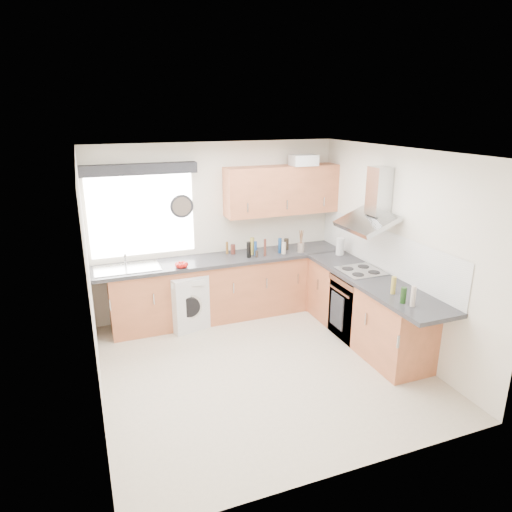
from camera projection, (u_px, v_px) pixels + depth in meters
name	position (u px, v px, depth m)	size (l,w,h in m)	color
ground_plane	(262.00, 366.00, 5.42)	(3.60, 3.60, 0.00)	beige
ceiling	(263.00, 152.00, 4.66)	(3.60, 3.60, 0.02)	white
wall_back	(217.00, 230.00, 6.65)	(3.60, 0.02, 2.50)	silver
wall_front	(350.00, 340.00, 3.44)	(3.60, 0.02, 2.50)	silver
wall_left	(91.00, 289.00, 4.43)	(0.02, 3.60, 2.50)	silver
wall_right	(397.00, 250.00, 5.66)	(0.02, 3.60, 2.50)	silver
window	(142.00, 215.00, 6.19)	(1.40, 0.02, 1.10)	silver
window_blind	(139.00, 169.00, 5.92)	(1.50, 0.18, 0.14)	black
splashback	(381.00, 249.00, 5.94)	(0.01, 3.00, 0.54)	white
base_cab_back	(217.00, 290.00, 6.60)	(3.00, 0.58, 0.86)	#9F5534
base_cab_corner	(316.00, 276.00, 7.14)	(0.60, 0.60, 0.86)	#9F5534
base_cab_right	(365.00, 310.00, 5.94)	(0.58, 2.10, 0.86)	#9F5534
worktop_back	(223.00, 259.00, 6.49)	(3.60, 0.62, 0.05)	#262629
worktop_right	(374.00, 281.00, 5.67)	(0.62, 2.42, 0.05)	#262629
sink	(127.00, 266.00, 6.02)	(0.84, 0.46, 0.10)	#ABAEAF
oven	(358.00, 306.00, 6.07)	(0.56, 0.58, 0.85)	black
hob_plate	(361.00, 271.00, 5.92)	(0.52, 0.52, 0.01)	#ABAEAF
extractor_hood	(372.00, 206.00, 5.70)	(0.52, 0.78, 0.66)	#ABAEAF
upper_cabinets	(282.00, 190.00, 6.65)	(1.70, 0.35, 0.70)	#9F5534
washing_machine	(185.00, 300.00, 6.35)	(0.53, 0.51, 0.78)	silver
wall_clock	(182.00, 206.00, 6.34)	(0.33, 0.33, 0.04)	black
casserole	(304.00, 160.00, 6.55)	(0.37, 0.27, 0.15)	silver
storage_box	(305.00, 160.00, 6.75)	(0.25, 0.21, 0.11)	#993326
utensil_pot	(301.00, 248.00, 6.72)	(0.10, 0.10, 0.14)	gray
kitchen_roll	(340.00, 246.00, 6.58)	(0.11, 0.11, 0.25)	silver
tomato_cluster	(181.00, 265.00, 6.08)	(0.15, 0.15, 0.07)	red
jar_0	(257.00, 254.00, 6.50)	(0.04, 0.04, 0.09)	#33251C
jar_1	(265.00, 248.00, 6.51)	(0.04, 0.04, 0.26)	#53271D
jar_2	(227.00, 248.00, 6.63)	(0.04, 0.04, 0.18)	brown
jar_3	(233.00, 249.00, 6.63)	(0.07, 0.07, 0.14)	#51231D
jar_4	(286.00, 244.00, 6.85)	(0.07, 0.07, 0.17)	black
jar_5	(255.00, 248.00, 6.56)	(0.04, 0.04, 0.21)	navy
jar_6	(249.00, 250.00, 6.46)	(0.06, 0.06, 0.23)	black
jar_7	(284.00, 248.00, 6.63)	(0.06, 0.06, 0.17)	#BDB2A2
jar_8	(280.00, 246.00, 6.67)	(0.05, 0.05, 0.22)	navy
jar_9	(252.00, 246.00, 6.59)	(0.06, 0.06, 0.25)	olive
bottle_0	(413.00, 296.00, 4.84)	(0.05, 0.05, 0.23)	#BEAEA2
bottle_1	(403.00, 295.00, 4.93)	(0.06, 0.06, 0.18)	#173513
bottle_2	(393.00, 285.00, 5.18)	(0.05, 0.05, 0.21)	#A79239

